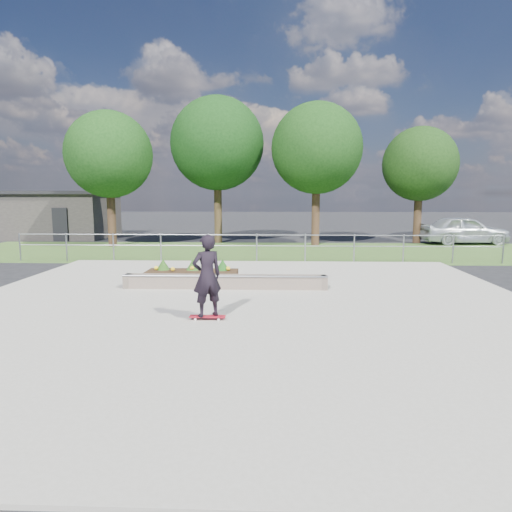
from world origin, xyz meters
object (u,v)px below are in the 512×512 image
(grind_ledge, at_px, (225,282))
(planter_bed, at_px, (192,273))
(skateboarder, at_px, (207,276))
(parked_car, at_px, (464,230))

(grind_ledge, distance_m, planter_bed, 2.02)
(grind_ledge, relative_size, planter_bed, 2.00)
(planter_bed, xyz_separation_m, skateboarder, (1.23, -4.93, 0.80))
(planter_bed, height_order, parked_car, parked_car)
(grind_ledge, height_order, skateboarder, skateboarder)
(planter_bed, distance_m, parked_car, 17.57)
(grind_ledge, distance_m, parked_car, 17.73)
(grind_ledge, bearing_deg, parked_car, 46.64)
(skateboarder, height_order, parked_car, skateboarder)
(skateboarder, bearing_deg, grind_ledge, 89.39)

